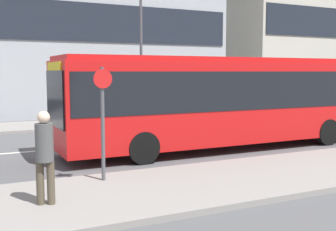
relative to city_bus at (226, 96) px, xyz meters
name	(u,v)px	position (x,y,z in m)	size (l,w,h in m)	color
ground_plane	(108,145)	(-3.58, 2.25, -1.81)	(120.00, 120.00, 0.00)	#4F4F51
sidewalk_near	(192,185)	(-3.58, -4.00, -1.75)	(44.00, 3.50, 0.13)	gray
sidewalk_far	(69,124)	(-3.58, 8.50, -1.75)	(44.00, 3.50, 0.13)	gray
lane_centerline	(108,145)	(-3.58, 2.25, -1.81)	(41.80, 0.16, 0.01)	silver
city_bus	(226,96)	(0.00, 0.00, 0.00)	(11.79, 2.65, 3.15)	red
parked_car_0	(330,107)	(11.09, 5.61, -1.18)	(4.08, 1.72, 1.34)	#4C5156
pedestrian_near_stop	(45,151)	(-6.92, -4.17, -0.65)	(0.34, 0.34, 1.81)	#4C4233
bus_stop_sign	(103,115)	(-5.37, -2.92, -0.13)	(0.44, 0.12, 2.66)	#4C4C51
street_lamp	(141,26)	(-0.21, 7.21, 3.12)	(0.36, 0.36, 8.02)	#4C4C51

